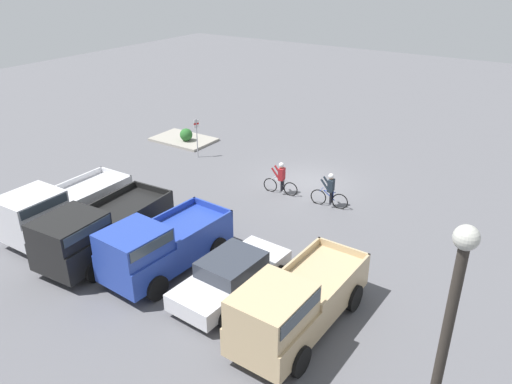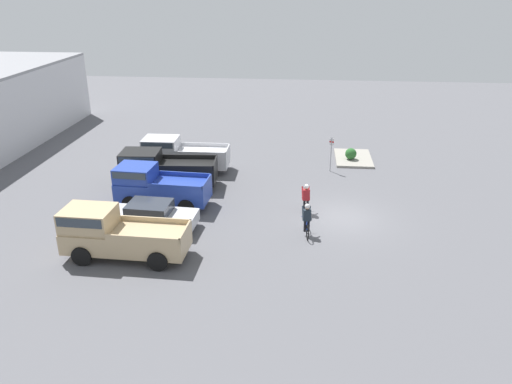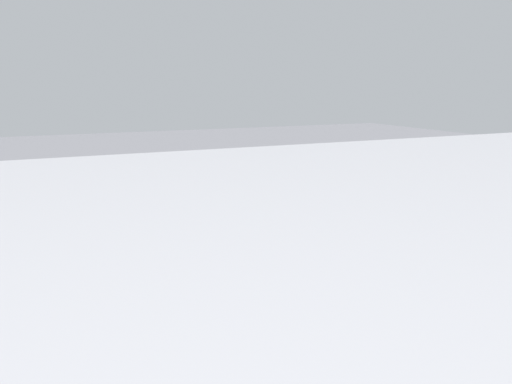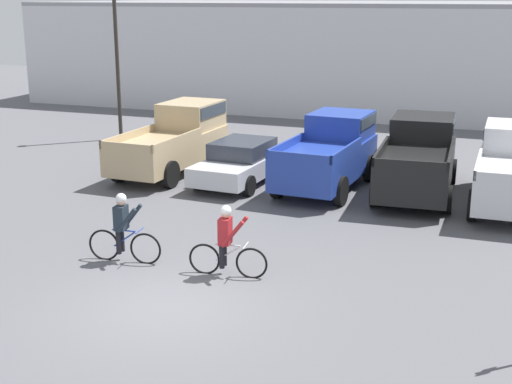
{
  "view_description": "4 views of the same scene",
  "coord_description": "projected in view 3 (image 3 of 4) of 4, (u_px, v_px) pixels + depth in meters",
  "views": [
    {
      "loc": [
        -10.59,
        20.83,
        10.43
      ],
      "look_at": [
        0.18,
        4.52,
        1.2
      ],
      "focal_mm": 35.0,
      "sensor_mm": 36.0,
      "label": 1
    },
    {
      "loc": [
        -23.95,
        2.19,
        11.44
      ],
      "look_at": [
        0.18,
        4.52,
        1.2
      ],
      "focal_mm": 35.0,
      "sensor_mm": 36.0,
      "label": 2
    },
    {
      "loc": [
        9.22,
        24.41,
        5.91
      ],
      "look_at": [
        0.18,
        4.52,
        1.2
      ],
      "focal_mm": 35.0,
      "sensor_mm": 36.0,
      "label": 3
    },
    {
      "loc": [
        6.26,
        -11.67,
        6.01
      ],
      "look_at": [
        0.18,
        4.52,
        1.2
      ],
      "focal_mm": 50.0,
      "sensor_mm": 36.0,
      "label": 4
    }
  ],
  "objects": [
    {
      "name": "ground_plane",
      "position": [
        224.0,
        197.0,
        26.7
      ],
      "size": [
        80.0,
        80.0,
        0.0
      ],
      "primitive_type": "plane",
      "color": "#56565B"
    },
    {
      "name": "pickup_truck_0",
      "position": [
        440.0,
        210.0,
        19.26
      ],
      "size": [
        2.3,
        5.56,
        2.27
      ],
      "color": "tan",
      "rests_on": "ground_plane"
    },
    {
      "name": "sedan_0",
      "position": [
        368.0,
        225.0,
        18.9
      ],
      "size": [
        2.19,
        4.7,
        1.4
      ],
      "color": "silver",
      "rests_on": "ground_plane"
    },
    {
      "name": "pickup_truck_1",
      "position": [
        310.0,
        225.0,
        17.24
      ],
      "size": [
        2.46,
        5.11,
        2.25
      ],
      "color": "#233D9E",
      "rests_on": "ground_plane"
    },
    {
      "name": "pickup_truck_2",
      "position": [
        242.0,
        239.0,
        15.78
      ],
      "size": [
        2.55,
        5.71,
        2.2
      ],
      "color": "black",
      "rests_on": "ground_plane"
    },
    {
      "name": "pickup_truck_3",
      "position": [
        150.0,
        247.0,
        14.97
      ],
      "size": [
        2.26,
        5.5,
        2.18
      ],
      "color": "silver",
      "rests_on": "ground_plane"
    },
    {
      "name": "cyclist_0",
      "position": [
        228.0,
        190.0,
        24.66
      ],
      "size": [
        1.8,
        0.5,
        1.64
      ],
      "color": "black",
      "rests_on": "ground_plane"
    },
    {
      "name": "cyclist_1",
      "position": [
        274.0,
        185.0,
        25.74
      ],
      "size": [
        1.8,
        0.5,
        1.67
      ],
      "color": "black",
      "rests_on": "ground_plane"
    },
    {
      "name": "fire_lane_sign",
      "position": [
        87.0,
        183.0,
        23.31
      ],
      "size": [
        0.15,
        0.28,
        2.32
      ],
      "color": "#9E9EA3",
      "rests_on": "ground_plane"
    },
    {
      "name": "curb_island",
      "position": [
        29.0,
        208.0,
        24.08
      ],
      "size": [
        3.76,
        2.48,
        0.15
      ],
      "primitive_type": "cube",
      "color": "gray",
      "rests_on": "ground_plane"
    },
    {
      "name": "shrub",
      "position": [
        38.0,
        199.0,
        23.95
      ],
      "size": [
        0.78,
        0.78,
        0.78
      ],
      "color": "#286028",
      "rests_on": "curb_island"
    }
  ]
}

